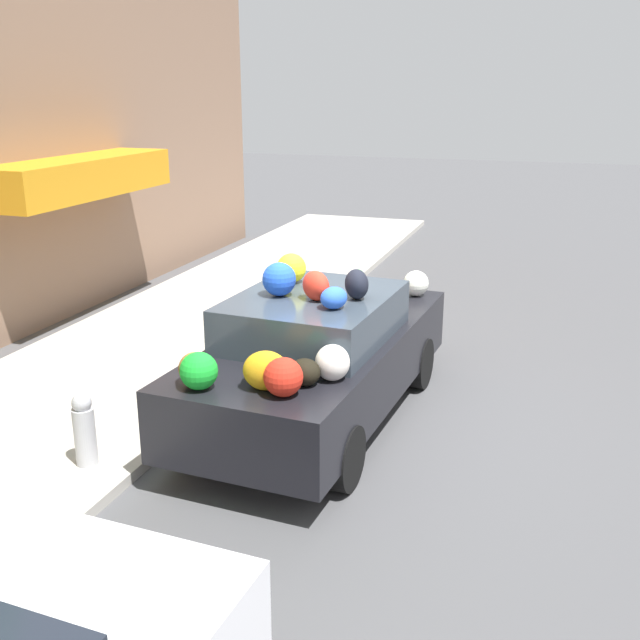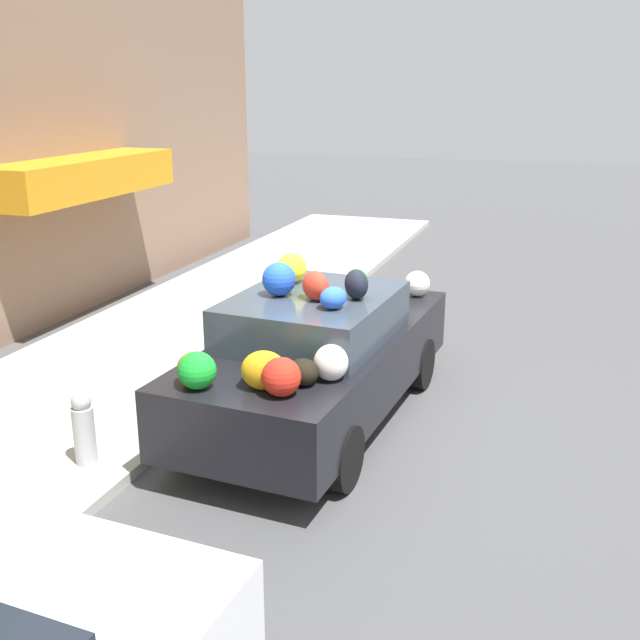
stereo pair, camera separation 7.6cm
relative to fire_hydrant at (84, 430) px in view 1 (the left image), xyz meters
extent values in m
plane|color=#4C4C4F|center=(1.83, -1.58, -0.45)|extent=(60.00, 60.00, 0.00)
cube|color=#B2ADA3|center=(1.83, 1.12, -0.40)|extent=(24.00, 3.20, 0.11)
cube|color=orange|center=(4.10, 2.77, 1.72)|extent=(3.52, 0.90, 0.55)
cylinder|color=#B2B2B7|center=(0.00, 0.00, -0.07)|extent=(0.20, 0.20, 0.55)
sphere|color=#B2B2B7|center=(0.00, 0.00, 0.26)|extent=(0.18, 0.18, 0.18)
cube|color=black|center=(1.83, -1.65, 0.19)|extent=(4.20, 1.94, 0.68)
cube|color=#333D47|center=(1.66, -1.64, 0.76)|extent=(1.94, 1.59, 0.45)
cylinder|color=black|center=(3.15, -0.98, -0.15)|extent=(0.61, 0.22, 0.60)
cylinder|color=black|center=(3.05, -2.50, -0.15)|extent=(0.61, 0.22, 0.60)
cylinder|color=black|center=(0.61, -0.81, -0.15)|extent=(0.61, 0.22, 0.60)
cylinder|color=black|center=(0.51, -2.33, -0.15)|extent=(0.61, 0.22, 0.60)
ellipsoid|color=green|center=(3.45, -1.59, 0.68)|extent=(0.33, 0.33, 0.30)
sphere|color=green|center=(0.06, -1.17, 0.70)|extent=(0.35, 0.35, 0.33)
ellipsoid|color=black|center=(1.67, -2.09, 1.13)|extent=(0.40, 0.37, 0.30)
sphere|color=white|center=(3.55, -2.31, 0.69)|extent=(0.42, 0.42, 0.31)
ellipsoid|color=black|center=(0.43, -1.98, 0.65)|extent=(0.40, 0.40, 0.23)
sphere|color=olive|center=(0.14, -1.09, 0.68)|extent=(0.41, 0.41, 0.29)
ellipsoid|color=pink|center=(2.72, -2.07, 0.62)|extent=(0.39, 0.42, 0.18)
sphere|color=yellow|center=(2.06, -1.26, 1.14)|extent=(0.34, 0.34, 0.31)
ellipsoid|color=blue|center=(1.27, -1.98, 1.08)|extent=(0.34, 0.31, 0.21)
ellipsoid|color=#FE9D1C|center=(0.31, -1.67, 0.68)|extent=(0.51, 0.52, 0.29)
sphere|color=red|center=(0.15, -1.90, 0.70)|extent=(0.46, 0.46, 0.33)
ellipsoid|color=gold|center=(0.22, -1.71, 0.70)|extent=(0.36, 0.45, 0.34)
sphere|color=blue|center=(2.68, -1.29, 0.67)|extent=(0.38, 0.38, 0.27)
sphere|color=blue|center=(1.53, -1.33, 1.15)|extent=(0.35, 0.35, 0.34)
ellipsoid|color=red|center=(1.49, -1.73, 1.13)|extent=(0.38, 0.40, 0.29)
ellipsoid|color=silver|center=(0.61, -2.18, 0.69)|extent=(0.33, 0.32, 0.32)
ellipsoid|color=green|center=(0.34, -1.81, 0.66)|extent=(0.30, 0.22, 0.25)
camera|label=1|loc=(-5.19, -4.01, 3.00)|focal=42.00mm
camera|label=2|loc=(-5.17, -4.08, 3.00)|focal=42.00mm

